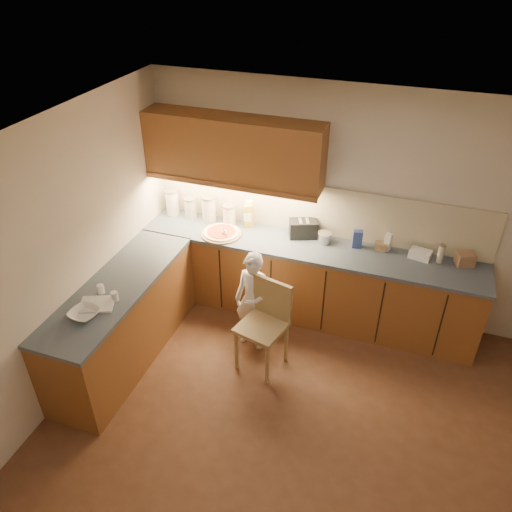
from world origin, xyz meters
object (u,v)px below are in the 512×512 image
at_px(child, 253,301).
at_px(oil_jug, 249,215).
at_px(pizza_on_board, 221,233).
at_px(wooden_chair, 266,319).
at_px(toaster, 303,229).

distance_m(child, oil_jug, 1.07).
bearing_deg(pizza_on_board, child, -45.21).
bearing_deg(child, wooden_chair, -36.32).
bearing_deg(child, pizza_on_board, 144.02).
height_order(pizza_on_board, wooden_chair, pizza_on_board).
distance_m(child, toaster, 1.01).
distance_m(pizza_on_board, wooden_chair, 1.20).
relative_size(pizza_on_board, child, 0.40).
distance_m(wooden_chair, oil_jug, 1.32).
bearing_deg(pizza_on_board, wooden_chair, -45.30).
bearing_deg(toaster, wooden_chair, -115.35).
height_order(child, oil_jug, oil_jug).
relative_size(child, toaster, 3.23).
bearing_deg(child, oil_jug, 121.86).
xyz_separation_m(pizza_on_board, child, (0.59, -0.60, -0.37)).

